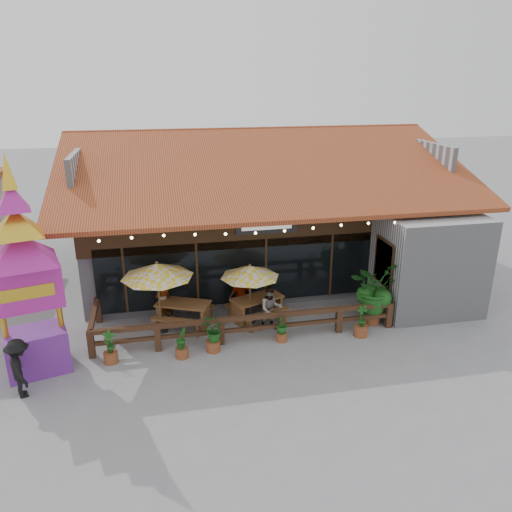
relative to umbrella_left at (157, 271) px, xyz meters
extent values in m
plane|color=gray|center=(4.37, -0.77, -2.21)|extent=(100.00, 100.00, 0.00)
cube|color=#9F9FA4|center=(4.37, 6.23, -0.21)|extent=(14.00, 10.00, 4.00)
cube|color=#352110|center=(2.87, 1.15, 0.99)|extent=(11.00, 0.16, 1.60)
cube|color=black|center=(2.87, 1.13, -0.71)|extent=(10.00, 0.12, 2.40)
cube|color=#FFC072|center=(2.87, 1.33, -0.71)|extent=(9.80, 0.05, 2.20)
cube|color=#9F9FA4|center=(9.62, -0.12, -0.41)|extent=(3.50, 2.70, 3.60)
cube|color=red|center=(7.81, -0.27, -0.21)|extent=(0.06, 1.20, 1.50)
cube|color=#352110|center=(7.80, -0.27, -0.21)|extent=(0.04, 1.34, 1.64)
cube|color=#A25124|center=(4.37, 2.73, 2.69)|extent=(15.50, 7.05, 2.37)
cube|color=#A25124|center=(4.37, 9.73, 2.69)|extent=(15.50, 7.05, 2.37)
cube|color=#A25124|center=(4.37, 6.23, 3.81)|extent=(15.50, 0.30, 0.12)
cube|color=#9F9FA4|center=(-2.63, 6.23, 2.49)|extent=(0.20, 9.00, 1.80)
cube|color=#9F9FA4|center=(11.37, 6.23, 2.49)|extent=(0.20, 9.00, 1.80)
cube|color=black|center=(3.87, 1.03, 0.99)|extent=(2.20, 0.10, 0.55)
cube|color=silver|center=(3.87, 0.97, 0.99)|extent=(1.80, 0.02, 0.25)
cube|color=#352110|center=(-1.13, 1.09, -0.71)|extent=(0.08, 0.08, 2.40)
cube|color=#352110|center=(1.37, 1.09, -0.71)|extent=(0.08, 0.08, 2.40)
cube|color=#352110|center=(3.87, 1.09, -0.71)|extent=(0.08, 0.08, 2.40)
cube|color=#352110|center=(6.37, 1.09, -0.71)|extent=(0.08, 0.08, 2.40)
sphere|color=#E7C27F|center=(-1.63, -0.69, 1.34)|extent=(0.09, 0.09, 0.09)
sphere|color=#E7C27F|center=(-0.68, -0.69, 1.38)|extent=(0.09, 0.09, 0.09)
sphere|color=#E7C27F|center=(0.27, -0.69, 1.39)|extent=(0.09, 0.09, 0.09)
sphere|color=#E7C27F|center=(1.22, -0.69, 1.36)|extent=(0.09, 0.09, 0.09)
sphere|color=#E7C27F|center=(2.17, -0.69, 1.32)|extent=(0.09, 0.09, 0.09)
sphere|color=#E7C27F|center=(3.12, -0.69, 1.29)|extent=(0.09, 0.09, 0.09)
sphere|color=#E7C27F|center=(4.07, -0.69, 1.30)|extent=(0.09, 0.09, 0.09)
sphere|color=#E7C27F|center=(5.02, -0.69, 1.34)|extent=(0.09, 0.09, 0.09)
sphere|color=#E7C27F|center=(5.97, -0.69, 1.38)|extent=(0.09, 0.09, 0.09)
sphere|color=#E7C27F|center=(6.92, -0.69, 1.39)|extent=(0.09, 0.09, 0.09)
sphere|color=#E7C27F|center=(7.87, -0.69, 1.36)|extent=(0.09, 0.09, 0.09)
cube|color=#462719|center=(-2.13, -1.27, -1.76)|extent=(0.20, 0.20, 0.90)
cube|color=#462719|center=(-0.13, -1.27, -1.76)|extent=(0.20, 0.20, 0.90)
cube|color=#462719|center=(1.87, -1.27, -1.76)|extent=(0.20, 0.20, 0.90)
cube|color=#462719|center=(3.87, -1.27, -1.76)|extent=(0.20, 0.20, 0.90)
cube|color=#462719|center=(5.87, -1.27, -1.76)|extent=(0.20, 0.20, 0.90)
cube|color=#462719|center=(7.67, -1.27, -1.76)|extent=(0.20, 0.20, 0.90)
cube|color=#462719|center=(2.77, -1.27, -1.36)|extent=(9.80, 0.16, 0.14)
cube|color=#462719|center=(2.77, -1.27, -1.76)|extent=(9.80, 0.12, 0.12)
cube|color=#462719|center=(-2.13, -0.02, -1.36)|extent=(0.16, 2.50, 0.14)
cube|color=#462719|center=(-2.13, 1.13, -1.76)|extent=(0.20, 0.20, 0.90)
cylinder|color=brown|center=(0.00, 0.00, -1.02)|extent=(0.06, 0.06, 2.38)
cone|color=yellow|center=(0.00, 0.00, 0.01)|extent=(2.64, 2.64, 0.47)
sphere|color=brown|center=(0.00, 0.00, 0.27)|extent=(0.10, 0.10, 0.10)
cylinder|color=black|center=(0.00, 0.00, -2.18)|extent=(0.45, 0.45, 0.06)
cylinder|color=brown|center=(3.08, 0.08, -1.19)|extent=(0.05, 0.05, 2.04)
cone|color=yellow|center=(3.08, 0.08, -0.30)|extent=(2.08, 2.08, 0.40)
sphere|color=brown|center=(3.08, 0.08, -0.08)|extent=(0.09, 0.09, 0.09)
cylinder|color=black|center=(3.08, 0.08, -2.18)|extent=(0.39, 0.39, 0.05)
cube|color=brown|center=(0.79, 0.26, -1.37)|extent=(2.00, 1.51, 0.07)
cube|color=brown|center=(0.07, 0.58, -1.79)|extent=(0.41, 0.76, 0.84)
cube|color=brown|center=(1.51, -0.07, -1.79)|extent=(0.41, 0.76, 0.84)
cube|color=brown|center=(0.54, -0.31, -1.71)|extent=(1.78, 1.03, 0.06)
cube|color=brown|center=(1.04, 0.82, -1.71)|extent=(1.78, 1.03, 0.06)
cube|color=brown|center=(3.36, 0.19, -1.38)|extent=(1.98, 1.43, 0.07)
cube|color=brown|center=(2.63, -0.10, -1.79)|extent=(0.37, 0.76, 0.83)
cube|color=brown|center=(4.09, 0.47, -1.79)|extent=(0.37, 0.76, 0.83)
cube|color=brown|center=(3.58, -0.39, -1.72)|extent=(1.79, 0.94, 0.06)
cube|color=brown|center=(3.13, 0.76, -1.72)|extent=(1.79, 0.94, 0.06)
cube|color=#69268D|center=(-3.57, -1.65, -1.58)|extent=(1.95, 1.65, 1.26)
cube|color=#B12090|center=(-3.57, -1.65, 0.31)|extent=(1.89, 0.75, 1.26)
cube|color=gold|center=(-3.57, -1.80, 0.31)|extent=(1.43, 0.41, 0.37)
cylinder|color=gold|center=(-4.30, -1.65, 0.10)|extent=(0.17, 0.17, 2.10)
cylinder|color=gold|center=(-2.83, -1.65, 0.10)|extent=(0.17, 0.17, 2.10)
pyramid|color=#B12090|center=(-3.57, -1.65, 1.99)|extent=(3.09, 3.09, 0.84)
pyramid|color=gold|center=(-3.57, -1.65, 2.67)|extent=(2.19, 2.19, 0.73)
pyramid|color=#B12090|center=(-3.57, -1.65, 3.35)|extent=(1.42, 1.42, 0.73)
pyramid|color=gold|center=(-3.57, -1.65, 4.14)|extent=(0.64, 0.64, 0.94)
cylinder|color=brown|center=(7.24, -0.84, -1.98)|extent=(0.61, 0.61, 0.45)
imported|color=#1F5B1A|center=(7.24, -0.84, -0.84)|extent=(2.17, 2.11, 1.84)
sphere|color=#1F5B1A|center=(7.40, -0.94, -1.19)|extent=(0.61, 0.61, 0.61)
sphere|color=#1F5B1A|center=(7.12, -0.69, -0.98)|extent=(0.53, 0.53, 0.53)
imported|color=#352110|center=(0.13, 0.66, -1.41)|extent=(0.70, 0.63, 1.60)
imported|color=#352110|center=(3.65, -0.65, -1.42)|extent=(0.80, 0.64, 1.59)
imported|color=#352110|center=(2.87, 0.60, -1.43)|extent=(0.98, 0.58, 1.56)
imported|color=black|center=(-3.74, -2.92, -1.37)|extent=(0.99, 1.24, 1.68)
cylinder|color=brown|center=(-1.54, -1.69, -2.04)|extent=(0.43, 0.43, 0.34)
imported|color=#1F5B1A|center=(-1.54, -1.69, -1.51)|extent=(0.39, 0.27, 0.71)
cylinder|color=brown|center=(0.58, -1.83, -2.05)|extent=(0.40, 0.40, 0.32)
imported|color=#1F5B1A|center=(0.58, -1.83, -1.56)|extent=(0.41, 0.45, 0.66)
cylinder|color=brown|center=(1.56, -1.65, -2.03)|extent=(0.44, 0.44, 0.35)
imported|color=#1F5B1A|center=(1.56, -1.65, -1.49)|extent=(0.79, 0.74, 0.73)
cylinder|color=brown|center=(3.83, -1.48, -2.06)|extent=(0.37, 0.37, 0.29)
imported|color=#1F5B1A|center=(3.83, -1.48, -1.61)|extent=(0.47, 0.47, 0.61)
cylinder|color=brown|center=(6.50, -1.68, -2.03)|extent=(0.46, 0.46, 0.37)
imported|color=#1F5B1A|center=(6.50, -1.68, -1.47)|extent=(0.38, 0.46, 0.76)
camera|label=1|loc=(0.10, -15.40, 5.96)|focal=35.00mm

